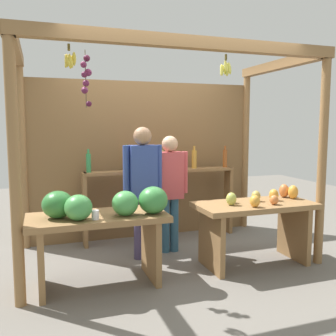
% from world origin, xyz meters
% --- Properties ---
extents(ground_plane, '(12.00, 12.00, 0.00)m').
position_xyz_m(ground_plane, '(0.00, 0.00, 0.00)').
color(ground_plane, slate).
rests_on(ground_plane, ground).
extents(market_stall, '(3.40, 1.82, 2.48)m').
position_xyz_m(market_stall, '(-0.01, 0.43, 1.41)').
color(market_stall, olive).
rests_on(market_stall, ground).
extents(fruit_counter_left, '(1.42, 0.65, 1.01)m').
position_xyz_m(fruit_counter_left, '(-0.88, -0.68, 0.68)').
color(fruit_counter_left, olive).
rests_on(fruit_counter_left, ground).
extents(fruit_counter_right, '(1.38, 0.64, 0.90)m').
position_xyz_m(fruit_counter_right, '(0.93, -0.64, 0.56)').
color(fruit_counter_right, olive).
rests_on(fruit_counter_right, ground).
extents(bottle_shelf_unit, '(2.19, 0.22, 1.35)m').
position_xyz_m(bottle_shelf_unit, '(0.18, 0.64, 0.79)').
color(bottle_shelf_unit, olive).
rests_on(bottle_shelf_unit, ground).
extents(vendor_man, '(0.48, 0.22, 1.60)m').
position_xyz_m(vendor_man, '(-0.27, -0.04, 0.96)').
color(vendor_man, '#42395D').
rests_on(vendor_man, ground).
extents(vendor_woman, '(0.48, 0.20, 1.49)m').
position_xyz_m(vendor_woman, '(0.11, 0.09, 0.88)').
color(vendor_woman, '#2F5A77').
rests_on(vendor_woman, ground).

